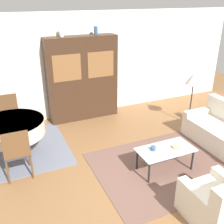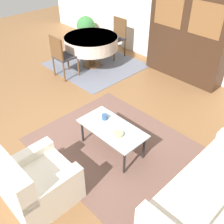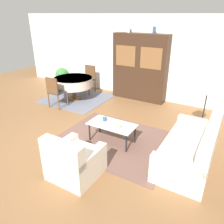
# 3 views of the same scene
# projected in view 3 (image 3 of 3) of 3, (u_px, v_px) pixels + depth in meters

# --- Properties ---
(ground_plane) EXTENTS (14.00, 14.00, 0.00)m
(ground_plane) POSITION_uv_depth(u_px,v_px,m) (69.00, 141.00, 5.07)
(ground_plane) COLOR brown
(wall_back) EXTENTS (10.00, 0.06, 2.70)m
(wall_back) POSITION_uv_depth(u_px,v_px,m) (137.00, 57.00, 7.37)
(wall_back) COLOR silver
(wall_back) RESTS_ON ground_plane
(area_rug) EXTENTS (2.62, 2.09, 0.01)m
(area_rug) POSITION_uv_depth(u_px,v_px,m) (115.00, 140.00, 5.08)
(area_rug) COLOR brown
(area_rug) RESTS_ON ground_plane
(dining_rug) EXTENTS (2.05, 1.96, 0.01)m
(dining_rug) POSITION_uv_depth(u_px,v_px,m) (77.00, 98.00, 7.60)
(dining_rug) COLOR slate
(dining_rug) RESTS_ON ground_plane
(couch) EXTENTS (0.89, 1.90, 0.88)m
(couch) POSITION_uv_depth(u_px,v_px,m) (192.00, 149.00, 4.22)
(couch) COLOR silver
(couch) RESTS_ON ground_plane
(armchair) EXTENTS (0.81, 0.83, 0.85)m
(armchair) POSITION_uv_depth(u_px,v_px,m) (74.00, 161.00, 3.86)
(armchair) COLOR silver
(armchair) RESTS_ON ground_plane
(coffee_table) EXTENTS (1.06, 0.55, 0.45)m
(coffee_table) POSITION_uv_depth(u_px,v_px,m) (112.00, 126.00, 4.87)
(coffee_table) COLOR black
(coffee_table) RESTS_ON area_rug
(display_cabinet) EXTENTS (1.81, 0.42, 2.15)m
(display_cabinet) POSITION_uv_depth(u_px,v_px,m) (140.00, 68.00, 7.16)
(display_cabinet) COLOR #382316
(display_cabinet) RESTS_ON ground_plane
(dining_table) EXTENTS (1.30, 1.30, 0.74)m
(dining_table) POSITION_uv_depth(u_px,v_px,m) (73.00, 82.00, 7.32)
(dining_table) COLOR brown
(dining_table) RESTS_ON dining_rug
(dining_chair_near) EXTENTS (0.44, 0.44, 0.97)m
(dining_chair_near) POSITION_uv_depth(u_px,v_px,m) (55.00, 90.00, 6.65)
(dining_chair_near) COLOR brown
(dining_chair_near) RESTS_ON dining_rug
(dining_chair_far) EXTENTS (0.44, 0.44, 0.97)m
(dining_chair_far) POSITION_uv_depth(u_px,v_px,m) (89.00, 77.00, 8.01)
(dining_chair_far) COLOR brown
(dining_chair_far) RESTS_ON dining_rug
(floor_lamp) EXTENTS (0.40, 0.40, 1.37)m
(floor_lamp) POSITION_uv_depth(u_px,v_px,m) (208.00, 89.00, 4.87)
(floor_lamp) COLOR black
(floor_lamp) RESTS_ON ground_plane
(cup) EXTENTS (0.10, 0.10, 0.08)m
(cup) POSITION_uv_depth(u_px,v_px,m) (105.00, 119.00, 5.00)
(cup) COLOR #33517A
(cup) RESTS_ON coffee_table
(bowl) EXTENTS (0.14, 0.14, 0.05)m
(bowl) POSITION_uv_depth(u_px,v_px,m) (118.00, 126.00, 4.71)
(bowl) COLOR tan
(bowl) RESTS_ON coffee_table
(vase_tall) EXTENTS (0.08, 0.08, 0.27)m
(vase_tall) POSITION_uv_depth(u_px,v_px,m) (129.00, 28.00, 6.88)
(vase_tall) COLOR white
(vase_tall) RESTS_ON display_cabinet
(vase_short) EXTENTS (0.10, 0.10, 0.20)m
(vase_short) POSITION_uv_depth(u_px,v_px,m) (154.00, 30.00, 6.50)
(vase_short) COLOR #33517A
(vase_short) RESTS_ON display_cabinet
(potted_plant) EXTENTS (0.54, 0.54, 0.74)m
(potted_plant) POSITION_uv_depth(u_px,v_px,m) (62.00, 76.00, 8.76)
(potted_plant) COLOR #4C4C51
(potted_plant) RESTS_ON ground_plane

